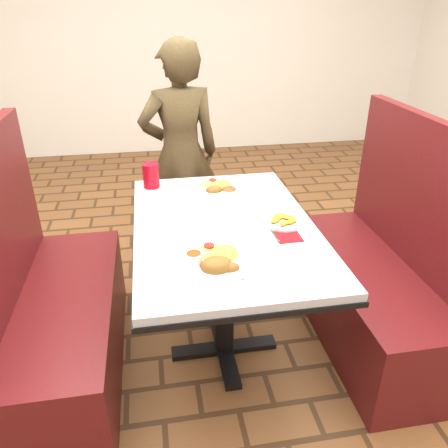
{
  "coord_description": "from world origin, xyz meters",
  "views": [
    {
      "loc": [
        -0.3,
        -1.72,
        1.65
      ],
      "look_at": [
        0.0,
        0.0,
        0.75
      ],
      "focal_mm": 35.0,
      "sensor_mm": 36.0,
      "label": 1
    }
  ],
  "objects_px": {
    "dining_table": "(224,243)",
    "booth_bench_left": "(56,318)",
    "diner_person": "(181,155)",
    "red_tumbler": "(151,175)",
    "plantain_plate": "(284,221)",
    "near_dinner_plate": "(216,257)",
    "booth_bench_right": "(374,283)",
    "far_dinner_plate": "(218,186)"
  },
  "relations": [
    {
      "from": "dining_table",
      "to": "near_dinner_plate",
      "type": "bearing_deg",
      "value": -105.18
    },
    {
      "from": "far_dinner_plate",
      "to": "red_tumbler",
      "type": "distance_m",
      "value": 0.36
    },
    {
      "from": "near_dinner_plate",
      "to": "dining_table",
      "type": "bearing_deg",
      "value": 74.82
    },
    {
      "from": "booth_bench_right",
      "to": "red_tumbler",
      "type": "relative_size",
      "value": 9.17
    },
    {
      "from": "booth_bench_left",
      "to": "red_tumbler",
      "type": "distance_m",
      "value": 0.85
    },
    {
      "from": "dining_table",
      "to": "booth_bench_left",
      "type": "xyz_separation_m",
      "value": [
        -0.8,
        0.0,
        -0.32
      ]
    },
    {
      "from": "dining_table",
      "to": "booth_bench_left",
      "type": "bearing_deg",
      "value": 180.0
    },
    {
      "from": "booth_bench_right",
      "to": "plantain_plate",
      "type": "xyz_separation_m",
      "value": [
        -0.53,
        -0.04,
        0.43
      ]
    },
    {
      "from": "booth_bench_right",
      "to": "far_dinner_plate",
      "type": "xyz_separation_m",
      "value": [
        -0.76,
        0.4,
        0.44
      ]
    },
    {
      "from": "booth_bench_right",
      "to": "red_tumbler",
      "type": "height_order",
      "value": "booth_bench_right"
    },
    {
      "from": "dining_table",
      "to": "booth_bench_left",
      "type": "distance_m",
      "value": 0.86
    },
    {
      "from": "booth_bench_right",
      "to": "near_dinner_plate",
      "type": "xyz_separation_m",
      "value": [
        -0.89,
        -0.32,
        0.45
      ]
    },
    {
      "from": "plantain_plate",
      "to": "near_dinner_plate",
      "type": "bearing_deg",
      "value": -141.43
    },
    {
      "from": "red_tumbler",
      "to": "booth_bench_left",
      "type": "bearing_deg",
      "value": -134.6
    },
    {
      "from": "booth_bench_left",
      "to": "dining_table",
      "type": "bearing_deg",
      "value": 0.0
    },
    {
      "from": "near_dinner_plate",
      "to": "plantain_plate",
      "type": "relative_size",
      "value": 1.52
    },
    {
      "from": "booth_bench_right",
      "to": "near_dinner_plate",
      "type": "height_order",
      "value": "booth_bench_right"
    },
    {
      "from": "booth_bench_left",
      "to": "diner_person",
      "type": "height_order",
      "value": "diner_person"
    },
    {
      "from": "dining_table",
      "to": "plantain_plate",
      "type": "relative_size",
      "value": 6.47
    },
    {
      "from": "booth_bench_left",
      "to": "plantain_plate",
      "type": "bearing_deg",
      "value": -2.11
    },
    {
      "from": "dining_table",
      "to": "booth_bench_right",
      "type": "bearing_deg",
      "value": 0.0
    },
    {
      "from": "diner_person",
      "to": "red_tumbler",
      "type": "relative_size",
      "value": 11.15
    },
    {
      "from": "diner_person",
      "to": "near_dinner_plate",
      "type": "xyz_separation_m",
      "value": [
        0.02,
        -1.4,
        0.05
      ]
    },
    {
      "from": "diner_person",
      "to": "far_dinner_plate",
      "type": "height_order",
      "value": "diner_person"
    },
    {
      "from": "diner_person",
      "to": "red_tumbler",
      "type": "xyz_separation_m",
      "value": [
        -0.2,
        -0.58,
        0.09
      ]
    },
    {
      "from": "dining_table",
      "to": "diner_person",
      "type": "relative_size",
      "value": 0.83
    },
    {
      "from": "diner_person",
      "to": "plantain_plate",
      "type": "relative_size",
      "value": 7.79
    },
    {
      "from": "red_tumbler",
      "to": "near_dinner_plate",
      "type": "bearing_deg",
      "value": -74.9
    },
    {
      "from": "dining_table",
      "to": "diner_person",
      "type": "bearing_deg",
      "value": 95.64
    },
    {
      "from": "dining_table",
      "to": "near_dinner_plate",
      "type": "xyz_separation_m",
      "value": [
        -0.09,
        -0.32,
        0.13
      ]
    },
    {
      "from": "diner_person",
      "to": "near_dinner_plate",
      "type": "distance_m",
      "value": 1.4
    },
    {
      "from": "booth_bench_left",
      "to": "red_tumbler",
      "type": "xyz_separation_m",
      "value": [
        0.49,
        0.5,
        0.49
      ]
    },
    {
      "from": "diner_person",
      "to": "near_dinner_plate",
      "type": "height_order",
      "value": "diner_person"
    },
    {
      "from": "booth_bench_left",
      "to": "booth_bench_right",
      "type": "bearing_deg",
      "value": 0.0
    },
    {
      "from": "dining_table",
      "to": "plantain_plate",
      "type": "bearing_deg",
      "value": -8.35
    },
    {
      "from": "dining_table",
      "to": "far_dinner_plate",
      "type": "distance_m",
      "value": 0.42
    },
    {
      "from": "far_dinner_plate",
      "to": "plantain_plate",
      "type": "distance_m",
      "value": 0.49
    },
    {
      "from": "booth_bench_left",
      "to": "near_dinner_plate",
      "type": "bearing_deg",
      "value": -24.34
    },
    {
      "from": "dining_table",
      "to": "booth_bench_left",
      "type": "height_order",
      "value": "booth_bench_left"
    },
    {
      "from": "booth_bench_left",
      "to": "plantain_plate",
      "type": "height_order",
      "value": "booth_bench_left"
    },
    {
      "from": "booth_bench_right",
      "to": "far_dinner_plate",
      "type": "bearing_deg",
      "value": 152.45
    },
    {
      "from": "far_dinner_plate",
      "to": "booth_bench_left",
      "type": "bearing_deg",
      "value": -154.55
    }
  ]
}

